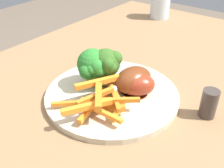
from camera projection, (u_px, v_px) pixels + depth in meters
name	position (u px, v px, depth m)	size (l,w,h in m)	color
dining_table	(149.00, 127.00, 0.62)	(1.08, 0.84, 0.73)	#8E6B47
dinner_plate	(112.00, 95.00, 0.54)	(0.27, 0.27, 0.01)	beige
broccoli_floret_front	(90.00, 67.00, 0.55)	(0.05, 0.04, 0.06)	#75B154
broccoli_floret_middle	(93.00, 66.00, 0.52)	(0.07, 0.07, 0.08)	#85AF60
broccoli_floret_back	(107.00, 63.00, 0.53)	(0.06, 0.06, 0.08)	#79BA4C
carrot_fries_pile	(102.00, 98.00, 0.48)	(0.16, 0.14, 0.04)	orange
chicken_drumstick_near	(134.00, 84.00, 0.52)	(0.09, 0.12, 0.04)	#621C0F
chicken_drumstick_far	(132.00, 81.00, 0.52)	(0.14, 0.08, 0.05)	#4C1D0D
water_glass	(160.00, 2.00, 0.92)	(0.07, 0.07, 0.11)	silver
pepper_shaker	(209.00, 104.00, 0.47)	(0.03, 0.03, 0.06)	#423833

